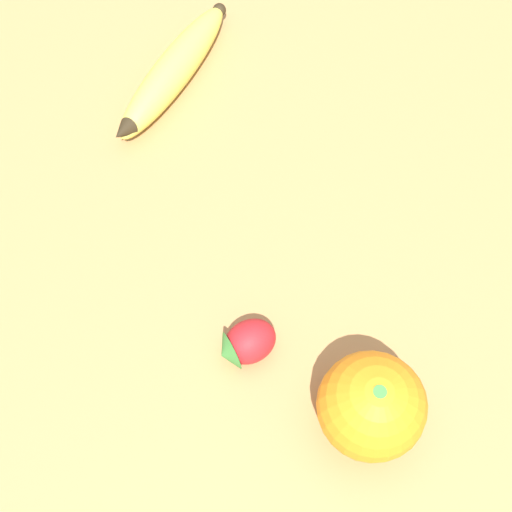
# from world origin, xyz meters

# --- Properties ---
(ground_plane) EXTENTS (3.00, 3.00, 0.00)m
(ground_plane) POSITION_xyz_m (0.00, 0.00, 0.00)
(ground_plane) COLOR #A87A47
(banana) EXTENTS (0.19, 0.10, 0.04)m
(banana) POSITION_xyz_m (-0.07, 0.18, 0.02)
(banana) COLOR #DBCC4C
(banana) RESTS_ON ground_plane
(orange) EXTENTS (0.08, 0.08, 0.08)m
(orange) POSITION_xyz_m (-0.17, -0.19, 0.04)
(orange) COLOR orange
(orange) RESTS_ON ground_plane
(strawberry) EXTENTS (0.06, 0.05, 0.04)m
(strawberry) POSITION_xyz_m (-0.20, -0.08, 0.02)
(strawberry) COLOR red
(strawberry) RESTS_ON ground_plane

